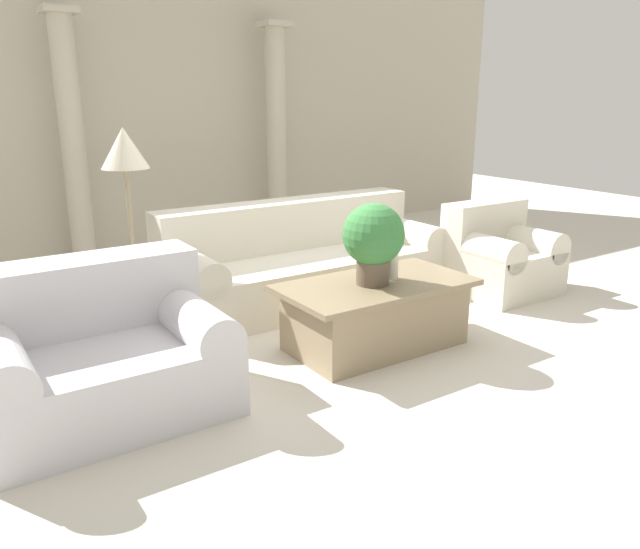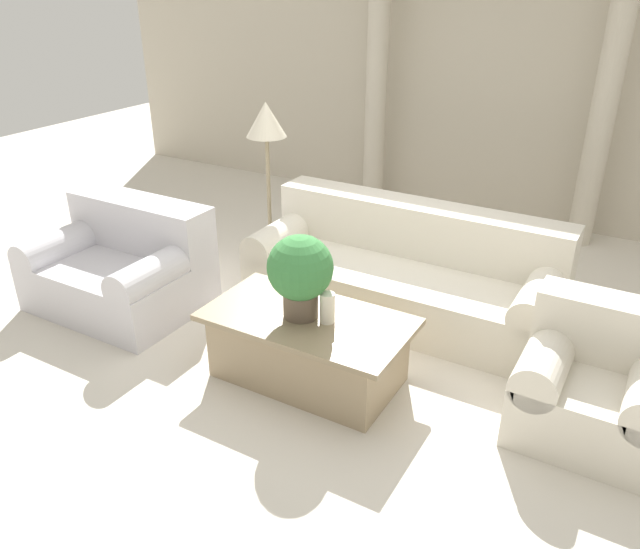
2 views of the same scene
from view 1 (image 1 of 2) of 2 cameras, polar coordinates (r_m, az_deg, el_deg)
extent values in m
plane|color=silver|center=(4.95, 1.22, -4.57)|extent=(16.00, 16.00, 0.00)
cube|color=beige|center=(7.53, -13.56, 14.65)|extent=(10.00, 0.06, 3.20)
cube|color=beige|center=(5.47, -1.20, -0.21)|extent=(2.46, 0.99, 0.41)
cube|color=beige|center=(5.64, -2.98, 4.64)|extent=(2.46, 0.35, 0.43)
cylinder|color=beige|center=(4.93, -11.98, 0.65)|extent=(0.28, 0.99, 0.28)
cylinder|color=beige|center=(6.05, 7.56, 3.77)|extent=(0.28, 0.99, 0.28)
cube|color=silver|center=(3.78, -19.12, -8.99)|extent=(1.33, 0.99, 0.41)
cube|color=silver|center=(3.93, -20.91, -1.67)|extent=(1.33, 0.35, 0.43)
cylinder|color=silver|center=(3.83, -11.89, -3.92)|extent=(0.28, 0.99, 0.28)
cube|color=#998466|center=(4.48, 5.11, -3.91)|extent=(1.21, 0.65, 0.44)
cube|color=#897759|center=(4.40, 5.19, -0.97)|extent=(1.37, 0.74, 0.04)
cylinder|color=brown|center=(4.33, 4.83, 0.22)|extent=(0.23, 0.23, 0.17)
sphere|color=#387A3D|center=(4.27, 4.91, 3.66)|extent=(0.43, 0.43, 0.43)
cylinder|color=silver|center=(4.46, 6.55, 0.87)|extent=(0.10, 0.10, 0.20)
cylinder|color=gray|center=(5.18, -16.20, -4.10)|extent=(0.21, 0.21, 0.03)
cylinder|color=gray|center=(5.00, -16.75, 2.47)|extent=(0.04, 0.04, 1.19)
cone|color=beige|center=(4.89, -17.47, 10.98)|extent=(0.35, 0.35, 0.30)
cylinder|color=beige|center=(6.87, -21.63, 10.86)|extent=(0.24, 0.24, 2.49)
cube|color=beige|center=(6.89, -22.81, 21.41)|extent=(0.33, 0.33, 0.06)
cylinder|color=beige|center=(7.73, -4.01, 12.43)|extent=(0.24, 0.24, 2.49)
cube|color=beige|center=(7.74, -4.21, 21.86)|extent=(0.33, 0.33, 0.06)
cube|color=beige|center=(5.91, 16.31, 0.32)|extent=(0.86, 0.77, 0.40)
cube|color=beige|center=(5.97, 14.79, 4.58)|extent=(0.86, 0.27, 0.40)
cylinder|color=beige|center=(5.63, 14.58, 2.19)|extent=(0.28, 0.77, 0.28)
cylinder|color=beige|center=(6.07, 18.27, 2.89)|extent=(0.28, 0.77, 0.28)
camera|label=2|loc=(4.58, 56.86, 19.09)|focal=35.00mm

